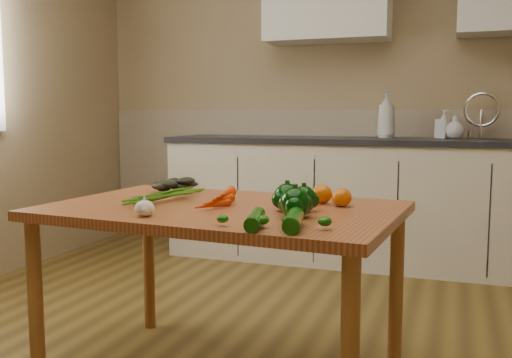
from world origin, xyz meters
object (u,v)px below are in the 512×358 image
object	(u,v)px
tomato_c	(342,197)
carrot_bunch	(202,196)
soap_bottle_c	(455,127)
garlic_bulb	(145,208)
pepper_c	(295,203)
tomato_b	(322,194)
table	(223,226)
pepper_b	(304,199)
zucchini_a	(293,221)
soap_bottle_b	(444,124)
pepper_a	(287,198)
tomato_a	(285,196)
zucchini_b	(255,219)
leafy_greens	(175,181)
soap_bottle_a	(386,115)

from	to	relation	value
tomato_c	carrot_bunch	bearing A→B (deg)	-165.56
soap_bottle_c	garlic_bulb	bearing A→B (deg)	-82.61
pepper_c	tomato_b	world-z (taller)	pepper_c
table	pepper_c	size ratio (longest dim) A/B	13.59
pepper_c	carrot_bunch	bearing A→B (deg)	159.99
pepper_b	zucchini_a	world-z (taller)	pepper_b
soap_bottle_b	pepper_a	world-z (taller)	soap_bottle_b
tomato_a	garlic_bulb	bearing A→B (deg)	-134.75
pepper_b	tomato_a	bearing A→B (deg)	132.67
garlic_bulb	table	bearing A→B (deg)	61.05
pepper_b	garlic_bulb	bearing A→B (deg)	-150.58
pepper_a	soap_bottle_b	bearing A→B (deg)	77.73
zucchini_a	tomato_b	bearing A→B (deg)	93.35
tomato_b	zucchini_b	bearing A→B (deg)	-99.99
soap_bottle_b	pepper_b	bearing A→B (deg)	-155.16
tomato_b	pepper_c	bearing A→B (deg)	-93.04
tomato_c	zucchini_b	world-z (taller)	tomato_c
tomato_c	table	bearing A→B (deg)	-162.69
table	pepper_c	distance (m)	0.39
garlic_bulb	pepper_c	xyz separation A→B (m)	(0.50, 0.15, 0.02)
zucchini_a	zucchini_b	world-z (taller)	zucchini_a
tomato_a	zucchini_b	xyz separation A→B (m)	(0.03, -0.44, -0.01)
pepper_c	leafy_greens	bearing A→B (deg)	146.70
pepper_b	tomato_a	world-z (taller)	pepper_b
soap_bottle_a	tomato_a	distance (m)	2.05
soap_bottle_c	pepper_c	size ratio (longest dim) A/B	1.60
soap_bottle_c	leafy_greens	size ratio (longest dim) A/B	0.86
tomato_a	tomato_b	size ratio (longest dim) A/B	0.95
tomato_b	zucchini_b	distance (m)	0.54
pepper_b	zucchini_b	world-z (taller)	pepper_b
carrot_bunch	tomato_c	bearing A→B (deg)	19.04
soap_bottle_b	tomato_b	distance (m)	2.09
table	tomato_c	bearing A→B (deg)	21.90
tomato_b	leafy_greens	bearing A→B (deg)	169.94
soap_bottle_c	soap_bottle_b	bearing A→B (deg)	164.47
soap_bottle_c	carrot_bunch	xyz separation A→B (m)	(-0.92, -2.14, -0.23)
zucchini_a	zucchini_b	xyz separation A→B (m)	(-0.12, -0.01, -0.00)
tomato_b	zucchini_a	xyz separation A→B (m)	(0.03, -0.52, -0.01)
carrot_bunch	leafy_greens	bearing A→B (deg)	136.90
tomato_a	tomato_c	bearing A→B (deg)	11.39
table	pepper_a	world-z (taller)	pepper_a
pepper_b	tomato_c	distance (m)	0.19
leafy_greens	pepper_b	distance (m)	0.77
garlic_bulb	zucchini_a	world-z (taller)	garlic_bulb
table	soap_bottle_b	world-z (taller)	soap_bottle_b
pepper_a	tomato_b	xyz separation A→B (m)	(0.08, 0.21, -0.01)
soap_bottle_a	table	bearing A→B (deg)	98.86
pepper_c	zucchini_a	bearing A→B (deg)	-75.83
tomato_a	zucchini_b	world-z (taller)	tomato_a
soap_bottle_c	tomato_b	size ratio (longest dim) A/B	1.99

